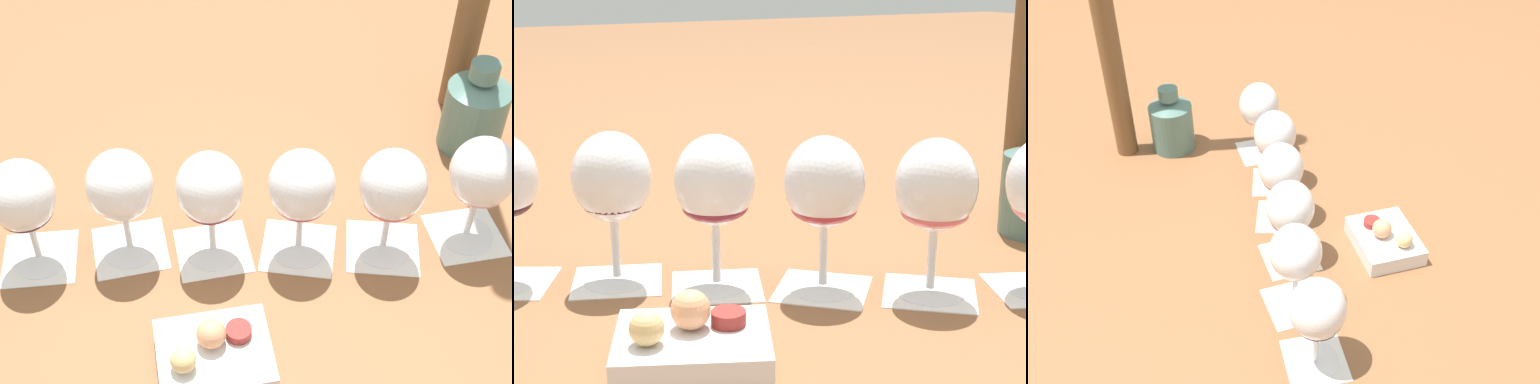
% 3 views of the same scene
% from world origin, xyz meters
% --- Properties ---
extents(ground_plane, '(8.00, 8.00, 0.00)m').
position_xyz_m(ground_plane, '(0.00, 0.00, 0.00)').
color(ground_plane, brown).
extents(tasting_card_0, '(0.12, 0.12, 0.00)m').
position_xyz_m(tasting_card_0, '(-0.25, 0.14, 0.00)').
color(tasting_card_0, white).
rests_on(tasting_card_0, ground_plane).
extents(tasting_card_1, '(0.13, 0.13, 0.00)m').
position_xyz_m(tasting_card_1, '(-0.14, 0.09, 0.00)').
color(tasting_card_1, white).
rests_on(tasting_card_1, ground_plane).
extents(tasting_card_2, '(0.13, 0.13, 0.00)m').
position_xyz_m(tasting_card_2, '(-0.05, 0.03, 0.00)').
color(tasting_card_2, white).
rests_on(tasting_card_2, ground_plane).
extents(tasting_card_3, '(0.12, 0.12, 0.00)m').
position_xyz_m(tasting_card_3, '(0.05, -0.03, 0.00)').
color(tasting_card_3, white).
rests_on(tasting_card_3, ground_plane).
extents(tasting_card_4, '(0.12, 0.12, 0.00)m').
position_xyz_m(tasting_card_4, '(0.14, -0.09, 0.00)').
color(tasting_card_4, white).
rests_on(tasting_card_4, ground_plane).
extents(tasting_card_5, '(0.13, 0.13, 0.00)m').
position_xyz_m(tasting_card_5, '(0.25, -0.14, 0.00)').
color(tasting_card_5, white).
rests_on(tasting_card_5, ground_plane).
extents(wine_glass_0, '(0.08, 0.08, 0.17)m').
position_xyz_m(wine_glass_0, '(-0.25, 0.14, 0.11)').
color(wine_glass_0, white).
rests_on(wine_glass_0, tasting_card_0).
extents(wine_glass_1, '(0.08, 0.08, 0.17)m').
position_xyz_m(wine_glass_1, '(-0.14, 0.09, 0.11)').
color(wine_glass_1, white).
rests_on(wine_glass_1, tasting_card_1).
extents(wine_glass_2, '(0.08, 0.08, 0.17)m').
position_xyz_m(wine_glass_2, '(-0.05, 0.03, 0.11)').
color(wine_glass_2, white).
rests_on(wine_glass_2, tasting_card_2).
extents(wine_glass_3, '(0.08, 0.08, 0.17)m').
position_xyz_m(wine_glass_3, '(0.05, -0.03, 0.11)').
color(wine_glass_3, white).
rests_on(wine_glass_3, tasting_card_3).
extents(wine_glass_4, '(0.08, 0.08, 0.17)m').
position_xyz_m(wine_glass_4, '(0.14, -0.09, 0.11)').
color(wine_glass_4, white).
rests_on(wine_glass_4, tasting_card_4).
extents(wine_glass_5, '(0.08, 0.08, 0.17)m').
position_xyz_m(wine_glass_5, '(0.25, -0.14, 0.11)').
color(wine_glass_5, white).
rests_on(wine_glass_5, tasting_card_5).
extents(ceramic_vase, '(0.09, 0.09, 0.15)m').
position_xyz_m(ceramic_vase, '(-0.39, 0.00, 0.06)').
color(ceramic_vase, '#4C7066').
rests_on(ceramic_vase, ground_plane).
extents(snack_dish, '(0.17, 0.15, 0.07)m').
position_xyz_m(snack_dish, '(0.14, 0.12, 0.02)').
color(snack_dish, silver).
rests_on(snack_dish, ground_plane).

